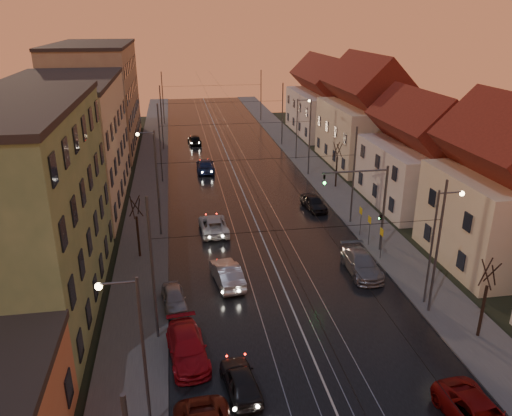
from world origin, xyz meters
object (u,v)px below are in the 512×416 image
street_lamp_1 (438,237)px  street_lamp_2 (153,163)px  traffic_light_mast (373,199)px  parked_left_3 (174,298)px  driving_car_0 (241,380)px  driving_car_3 (205,165)px  driving_car_1 (227,274)px  street_lamp_3 (299,123)px  driving_car_4 (194,140)px  street_lamp_0 (135,342)px  driving_car_2 (213,225)px  parked_left_2 (187,347)px  parked_right_1 (362,263)px  parked_right_2 (314,203)px

street_lamp_1 → street_lamp_2: bearing=132.3°
traffic_light_mast → parked_left_3: bearing=-160.2°
driving_car_0 → driving_car_3: size_ratio=0.77×
driving_car_1 → driving_car_3: 27.74m
street_lamp_3 → driving_car_4: size_ratio=1.89×
street_lamp_2 → traffic_light_mast: (17.10, -12.00, -0.29)m
street_lamp_0 → driving_car_1: 14.46m
driving_car_2 → parked_left_3: size_ratio=1.38×
street_lamp_2 → driving_car_0: (4.76, -26.22, -4.21)m
street_lamp_0 → driving_car_2: bearing=77.0°
street_lamp_1 → parked_left_2: bearing=-169.0°
driving_car_3 → street_lamp_2: bearing=67.1°
street_lamp_3 → parked_left_2: size_ratio=1.60×
driving_car_3 → parked_left_2: size_ratio=1.04×
driving_car_4 → parked_left_2: size_ratio=0.85×
street_lamp_0 → parked_right_1: (15.30, 12.81, -4.13)m
driving_car_0 → driving_car_4: driving_car_4 is taller
driving_car_2 → parked_left_3: (-3.58, -11.60, -0.08)m
driving_car_2 → parked_right_2: (10.22, 3.98, -0.00)m
driving_car_0 → driving_car_1: bearing=-99.4°
street_lamp_1 → driving_car_4: street_lamp_1 is taller
parked_right_1 → street_lamp_3: bearing=86.2°
driving_car_1 → parked_right_2: size_ratio=1.15×
driving_car_3 → street_lamp_3: bearing=-163.4°
street_lamp_1 → driving_car_4: bearing=105.8°
traffic_light_mast → street_lamp_2: bearing=144.9°
driving_car_0 → driving_car_3: 38.79m
parked_left_2 → parked_right_2: bearing=51.4°
street_lamp_0 → driving_car_2: (5.08, 21.99, -4.18)m
street_lamp_3 → parked_left_3: street_lamp_3 is taller
street_lamp_1 → driving_car_1: size_ratio=1.69×
street_lamp_2 → driving_car_4: bearing=79.3°
driving_car_0 → driving_car_4: 52.80m
parked_left_3 → parked_right_2: size_ratio=0.89×
street_lamp_2 → parked_left_2: 23.60m
parked_left_2 → parked_left_3: (-0.68, 5.52, -0.10)m
driving_car_0 → parked_right_2: parked_right_2 is taller
driving_car_0 → driving_car_1: driving_car_1 is taller
driving_car_1 → parked_left_3: driving_car_1 is taller
street_lamp_1 → street_lamp_2: 27.05m
street_lamp_0 → driving_car_1: (5.27, 12.82, -4.11)m
driving_car_2 → parked_right_1: size_ratio=0.98×
street_lamp_3 → driving_car_4: (-13.20, 10.58, -4.17)m
parked_right_2 → parked_left_3: bearing=-139.1°
street_lamp_3 → driving_car_2: size_ratio=1.58×
street_lamp_1 → driving_car_4: (-13.20, 46.58, -4.17)m
street_lamp_1 → driving_car_4: 48.59m
traffic_light_mast → driving_car_4: size_ratio=1.70×
street_lamp_3 → driving_car_1: (-12.94, -31.18, -4.11)m
street_lamp_3 → parked_right_1: 31.60m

